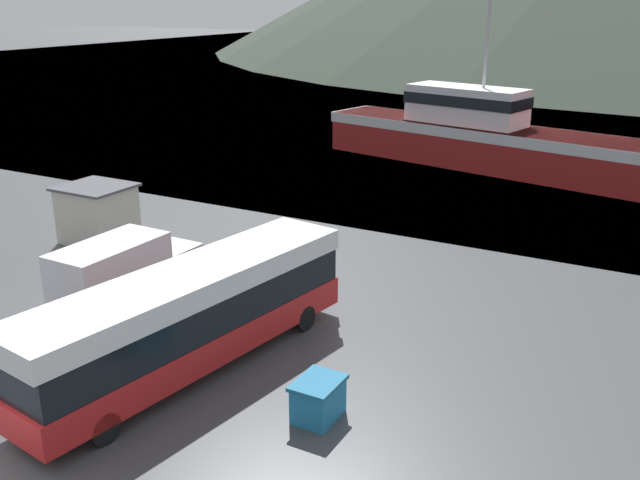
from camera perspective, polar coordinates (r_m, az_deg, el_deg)
water_surface at (r=151.46m, az=24.26°, el=13.20°), size 240.00×240.00×0.00m
tour_bus at (r=22.15m, az=-10.30°, el=-5.84°), size 4.21×12.15×3.22m
delivery_van at (r=27.36m, az=-15.47°, el=-2.37°), size 2.21×6.20×2.60m
fishing_boat at (r=49.17m, az=13.57°, el=7.95°), size 25.51×9.59×11.03m
storage_bin at (r=19.90m, az=-0.15°, el=-12.60°), size 1.15×1.49×1.14m
dock_kiosk at (r=34.95m, az=-17.36°, el=2.07°), size 3.15×2.88×2.68m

